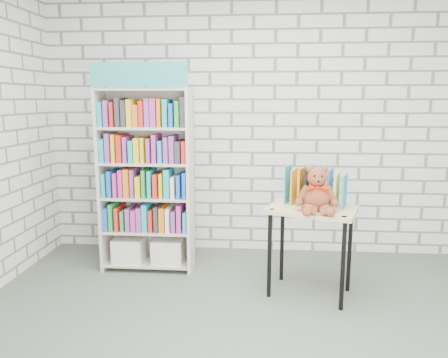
{
  "coord_description": "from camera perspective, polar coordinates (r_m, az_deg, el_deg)",
  "views": [
    {
      "loc": [
        0.08,
        -2.79,
        1.69
      ],
      "look_at": [
        -0.23,
        0.95,
        1.0
      ],
      "focal_mm": 35.0,
      "sensor_mm": 36.0,
      "label": 1
    }
  ],
  "objects": [
    {
      "name": "ground",
      "position": [
        3.26,
        2.8,
        -20.86
      ],
      "size": [
        4.5,
        4.5,
        0.0
      ],
      "primitive_type": "plane",
      "color": "#4C5649",
      "rests_on": "ground"
    },
    {
      "name": "room_shell",
      "position": [
        2.79,
        3.14,
        12.26
      ],
      "size": [
        4.52,
        4.02,
        2.81
      ],
      "color": "silver",
      "rests_on": "ground"
    },
    {
      "name": "bookshelf",
      "position": [
        4.36,
        -10.04,
        0.05
      ],
      "size": [
        0.9,
        0.35,
        2.02
      ],
      "color": "beige",
      "rests_on": "ground"
    },
    {
      "name": "display_table",
      "position": [
        3.83,
        11.34,
        -5.28
      ],
      "size": [
        0.85,
        0.71,
        0.78
      ],
      "color": "tan",
      "rests_on": "ground"
    },
    {
      "name": "table_books",
      "position": [
        3.88,
        11.84,
        -1.12
      ],
      "size": [
        0.55,
        0.37,
        0.3
      ],
      "color": "teal",
      "rests_on": "display_table"
    },
    {
      "name": "teddy_bear",
      "position": [
        3.65,
        12.02,
        -1.86
      ],
      "size": [
        0.35,
        0.32,
        0.38
      ],
      "color": "brown",
      "rests_on": "display_table"
    }
  ]
}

